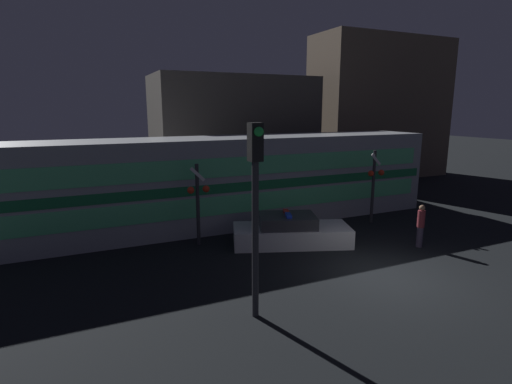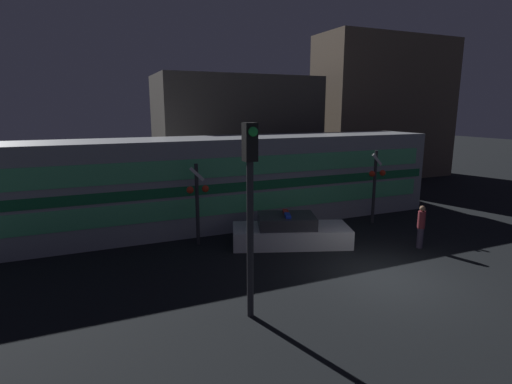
% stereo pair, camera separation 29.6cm
% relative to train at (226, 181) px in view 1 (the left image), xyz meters
% --- Properties ---
extents(ground_plane, '(120.00, 120.00, 0.00)m').
position_rel_train_xyz_m(ground_plane, '(2.58, -7.75, -1.98)').
color(ground_plane, black).
extents(train, '(20.47, 3.05, 3.95)m').
position_rel_train_xyz_m(train, '(0.00, 0.00, 0.00)').
color(train, '#999EA5').
rests_on(train, ground_plane).
extents(police_car, '(4.82, 3.20, 1.29)m').
position_rel_train_xyz_m(police_car, '(1.28, -3.75, -1.49)').
color(police_car, silver).
rests_on(police_car, ground_plane).
extents(pedestrian, '(0.28, 0.28, 1.65)m').
position_rel_train_xyz_m(pedestrian, '(5.61, -6.08, -1.13)').
color(pedestrian, '#3F384C').
rests_on(pedestrian, ground_plane).
extents(crossing_signal_near, '(0.86, 0.35, 3.36)m').
position_rel_train_xyz_m(crossing_signal_near, '(6.21, -2.70, -0.02)').
color(crossing_signal_near, '#2D2D33').
rests_on(crossing_signal_near, ground_plane).
extents(crossing_signal_far, '(0.86, 0.35, 3.17)m').
position_rel_train_xyz_m(crossing_signal_far, '(-2.00, -2.39, -0.12)').
color(crossing_signal_far, '#2D2D33').
rests_on(crossing_signal_far, ground_plane).
extents(traffic_light_corner, '(0.30, 0.46, 4.87)m').
position_rel_train_xyz_m(traffic_light_corner, '(-2.27, -8.22, 1.13)').
color(traffic_light_corner, '#2D2D33').
rests_on(traffic_light_corner, ground_plane).
extents(building_left, '(10.26, 4.70, 7.21)m').
position_rel_train_xyz_m(building_left, '(3.53, 7.70, 1.63)').
color(building_left, '#47423D').
rests_on(building_left, ground_plane).
extents(building_center, '(10.75, 4.17, 10.41)m').
position_rel_train_xyz_m(building_center, '(15.56, 7.78, 3.23)').
color(building_center, brown).
rests_on(building_center, ground_plane).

